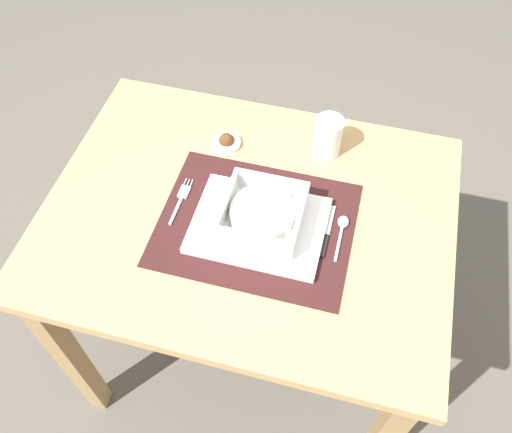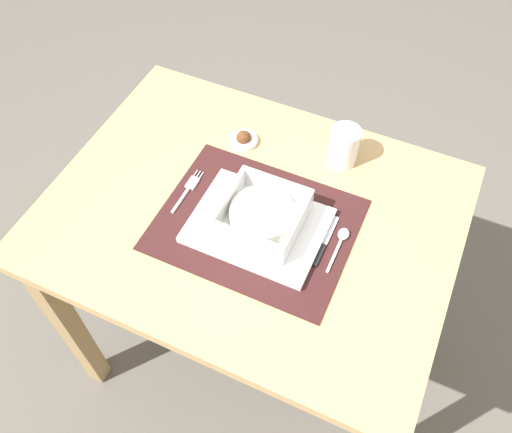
% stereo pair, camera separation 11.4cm
% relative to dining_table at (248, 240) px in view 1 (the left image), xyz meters
% --- Properties ---
extents(ground_plane, '(6.00, 6.00, 0.00)m').
position_rel_dining_table_xyz_m(ground_plane, '(0.00, 0.00, -0.62)').
color(ground_plane, '#59544C').
extents(dining_table, '(0.90, 0.69, 0.73)m').
position_rel_dining_table_xyz_m(dining_table, '(0.00, 0.00, 0.00)').
color(dining_table, tan).
rests_on(dining_table, ground).
extents(placemat, '(0.42, 0.33, 0.00)m').
position_rel_dining_table_xyz_m(placemat, '(0.03, -0.03, 0.12)').
color(placemat, '#381919').
rests_on(placemat, dining_table).
extents(serving_plate, '(0.28, 0.21, 0.02)m').
position_rel_dining_table_xyz_m(serving_plate, '(0.03, -0.04, 0.13)').
color(serving_plate, white).
rests_on(serving_plate, placemat).
extents(porridge_bowl, '(0.17, 0.17, 0.06)m').
position_rel_dining_table_xyz_m(porridge_bowl, '(0.04, -0.03, 0.16)').
color(porridge_bowl, white).
rests_on(porridge_bowl, serving_plate).
extents(fork, '(0.02, 0.13, 0.00)m').
position_rel_dining_table_xyz_m(fork, '(-0.15, -0.00, 0.12)').
color(fork, silver).
rests_on(fork, placemat).
extents(spoon, '(0.02, 0.12, 0.01)m').
position_rel_dining_table_xyz_m(spoon, '(0.21, 0.01, 0.12)').
color(spoon, silver).
rests_on(spoon, placemat).
extents(butter_knife, '(0.01, 0.14, 0.01)m').
position_rel_dining_table_xyz_m(butter_knife, '(0.18, -0.02, 0.12)').
color(butter_knife, black).
rests_on(butter_knife, placemat).
extents(bread_knife, '(0.01, 0.13, 0.01)m').
position_rel_dining_table_xyz_m(bread_knife, '(0.15, -0.05, 0.12)').
color(bread_knife, '#59331E').
rests_on(bread_knife, placemat).
extents(drinking_glass, '(0.07, 0.07, 0.10)m').
position_rel_dining_table_xyz_m(drinking_glass, '(0.13, 0.23, 0.16)').
color(drinking_glass, white).
rests_on(drinking_glass, dining_table).
extents(condiment_saucer, '(0.07, 0.07, 0.04)m').
position_rel_dining_table_xyz_m(condiment_saucer, '(-0.10, 0.18, 0.13)').
color(condiment_saucer, white).
rests_on(condiment_saucer, dining_table).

